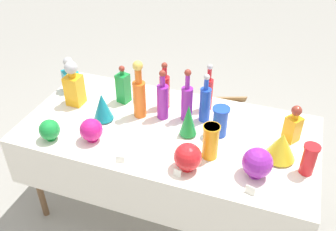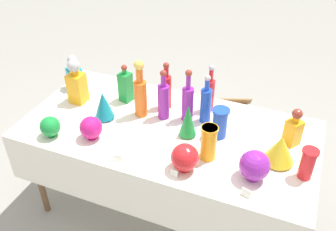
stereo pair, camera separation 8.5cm
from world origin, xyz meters
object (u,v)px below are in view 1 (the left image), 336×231
round_bowl_1 (257,163)px  tall_bottle_5 (139,94)px  square_decanter_2 (74,85)px  slender_vase_2 (309,159)px  tall_bottle_4 (187,101)px  cardboard_box_behind_left (221,128)px  round_bowl_2 (49,130)px  square_decanter_0 (123,87)px  fluted_vase_2 (188,120)px  tall_bottle_3 (205,103)px  slender_vase_0 (220,121)px  tall_bottle_2 (208,92)px  tall_bottle_1 (165,90)px  slender_vase_1 (211,141)px  fluted_vase_0 (281,146)px  round_bowl_0 (91,130)px  square_decanter_3 (71,77)px  fluted_vase_1 (102,107)px  square_decanter_1 (293,125)px  tall_bottle_0 (163,100)px  round_bowl_3 (188,157)px

round_bowl_1 → tall_bottle_5: bearing=159.1°
square_decanter_2 → slender_vase_2: (1.55, -0.18, -0.05)m
round_bowl_1 → slender_vase_2: bearing=24.1°
tall_bottle_4 → cardboard_box_behind_left: (0.11, 0.73, -0.71)m
tall_bottle_4 → round_bowl_2: size_ratio=2.71×
square_decanter_0 → fluted_vase_2: (0.54, -0.21, -0.00)m
tall_bottle_3 → square_decanter_0: size_ratio=1.22×
tall_bottle_4 → square_decanter_0: (-0.48, 0.05, -0.02)m
tall_bottle_5 → slender_vase_0: size_ratio=2.04×
tall_bottle_4 → tall_bottle_2: bearing=58.0°
tall_bottle_2 → tall_bottle_1: bearing=-165.0°
tall_bottle_4 → slender_vase_0: size_ratio=1.85×
tall_bottle_3 → slender_vase_1: bearing=-69.9°
round_bowl_2 → fluted_vase_0: bearing=12.2°
square_decanter_0 → round_bowl_0: (0.00, -0.46, -0.04)m
slender_vase_1 → round_bowl_1: bearing=-13.8°
tall_bottle_2 → slender_vase_1: 0.49m
square_decanter_0 → square_decanter_3: (-0.43, 0.01, -0.01)m
tall_bottle_2 → tall_bottle_3: same height
tall_bottle_2 → tall_bottle_3: 0.14m
tall_bottle_3 → tall_bottle_4: tall_bottle_4 is taller
round_bowl_0 → tall_bottle_1: bearing=59.3°
square_decanter_3 → fluted_vase_1: bearing=-33.4°
tall_bottle_2 → square_decanter_1: (0.57, -0.16, -0.03)m
tall_bottle_0 → round_bowl_2: size_ratio=2.60×
tall_bottle_4 → square_decanter_3: size_ratio=1.39×
fluted_vase_0 → fluted_vase_1: bearing=179.9°
tall_bottle_2 → fluted_vase_2: 0.32m
square_decanter_2 → square_decanter_3: (-0.13, 0.15, -0.04)m
square_decanter_0 → round_bowl_0: size_ratio=1.89×
tall_bottle_0 → round_bowl_1: size_ratio=2.02×
slender_vase_0 → tall_bottle_5: bearing=177.1°
slender_vase_2 → fluted_vase_2: (-0.71, 0.10, 0.01)m
tall_bottle_4 → round_bowl_1: bearing=-36.5°
square_decanter_1 → square_decanter_3: square_decanter_3 is taller
slender_vase_2 → fluted_vase_0: slender_vase_2 is taller
tall_bottle_2 → cardboard_box_behind_left: 0.91m
tall_bottle_4 → round_bowl_1: tall_bottle_4 is taller
fluted_vase_0 → cardboard_box_behind_left: 1.25m
square_decanter_2 → round_bowl_0: bearing=-46.7°
tall_bottle_0 → square_decanter_2: bearing=-175.8°
square_decanter_2 → round_bowl_2: square_decanter_2 is taller
slender_vase_2 → cardboard_box_behind_left: slender_vase_2 is taller
tall_bottle_1 → slender_vase_0: bearing=-22.8°
square_decanter_1 → slender_vase_1: size_ratio=1.14×
square_decanter_0 → fluted_vase_1: square_decanter_0 is taller
tall_bottle_4 → round_bowl_3: size_ratio=2.23×
round_bowl_1 → round_bowl_2: 1.24m
fluted_vase_0 → round_bowl_3: (-0.47, -0.26, -0.01)m
square_decanter_1 → square_decanter_2: size_ratio=0.76×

